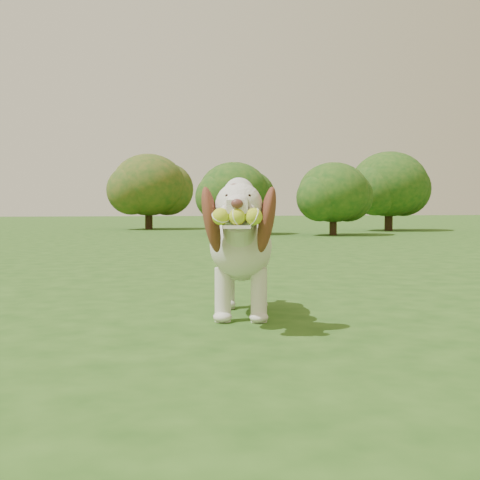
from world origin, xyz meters
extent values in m
plane|color=#224915|center=(0.00, 0.00, 0.00)|extent=(80.00, 80.00, 0.00)
ellipsoid|color=silver|center=(-0.14, -0.35, 0.33)|extent=(0.46, 0.64, 0.30)
ellipsoid|color=silver|center=(-0.21, -0.56, 0.36)|extent=(0.37, 0.37, 0.29)
ellipsoid|color=silver|center=(-0.08, -0.16, 0.32)|extent=(0.34, 0.34, 0.27)
cylinder|color=silver|center=(-0.25, -0.67, 0.44)|extent=(0.22, 0.27, 0.23)
sphere|color=silver|center=(-0.28, -0.77, 0.55)|extent=(0.26, 0.26, 0.21)
sphere|color=silver|center=(-0.28, -0.76, 0.61)|extent=(0.17, 0.17, 0.14)
cube|color=silver|center=(-0.32, -0.88, 0.55)|extent=(0.12, 0.14, 0.06)
ellipsoid|color=#592D28|center=(-0.34, -0.95, 0.56)|extent=(0.06, 0.05, 0.04)
cube|color=silver|center=(-0.32, -0.90, 0.47)|extent=(0.15, 0.16, 0.01)
ellipsoid|color=brown|center=(-0.40, -0.73, 0.49)|extent=(0.17, 0.19, 0.32)
ellipsoid|color=brown|center=(-0.17, -0.80, 0.49)|extent=(0.15, 0.22, 0.32)
cylinder|color=silver|center=(-0.04, -0.05, 0.36)|extent=(0.10, 0.16, 0.11)
cylinder|color=silver|center=(-0.29, -0.51, 0.13)|extent=(0.10, 0.10, 0.26)
cylinder|color=silver|center=(-0.12, -0.57, 0.13)|extent=(0.10, 0.10, 0.26)
cylinder|color=silver|center=(-0.17, -0.15, 0.13)|extent=(0.10, 0.10, 0.26)
cylinder|color=silver|center=(0.00, -0.21, 0.13)|extent=(0.10, 0.10, 0.26)
sphere|color=#C5DC29|center=(-0.40, -0.91, 0.51)|extent=(0.09, 0.09, 0.07)
sphere|color=#C5DC29|center=(-0.34, -0.93, 0.51)|extent=(0.09, 0.09, 0.07)
sphere|color=#C5DC29|center=(-0.27, -0.95, 0.51)|extent=(0.09, 0.09, 0.07)
cylinder|color=#382314|center=(6.64, 9.86, 0.31)|extent=(0.19, 0.19, 0.62)
ellipsoid|color=#164415|center=(6.64, 9.86, 1.14)|extent=(1.87, 1.87, 1.59)
cylinder|color=#382314|center=(2.39, 8.84, 0.24)|extent=(0.15, 0.15, 0.49)
ellipsoid|color=#164415|center=(2.39, 8.84, 0.89)|extent=(1.46, 1.46, 1.24)
cylinder|color=#382314|center=(1.11, 12.52, 0.32)|extent=(0.20, 0.20, 0.63)
ellipsoid|color=#164415|center=(1.11, 12.52, 1.16)|extent=(1.90, 1.90, 1.62)
cylinder|color=#382314|center=(4.23, 7.90, 0.24)|extent=(0.15, 0.15, 0.48)
ellipsoid|color=#164415|center=(4.23, 7.90, 0.87)|extent=(1.43, 1.43, 1.21)
camera|label=1|loc=(-1.01, -3.29, 0.54)|focal=45.00mm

